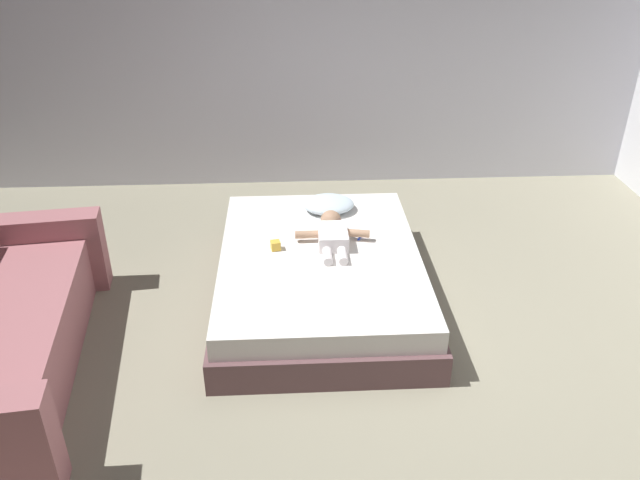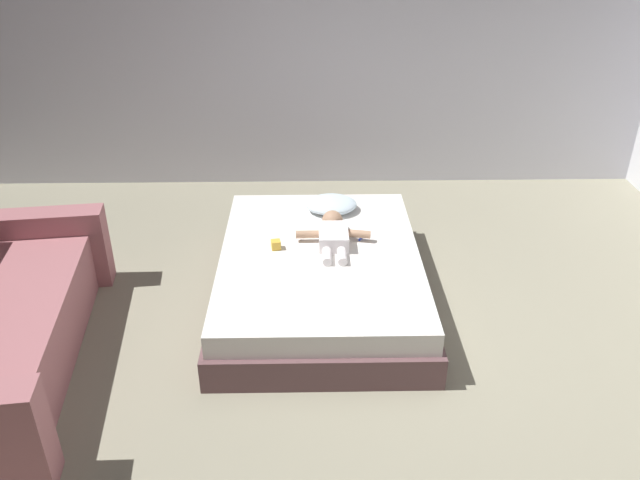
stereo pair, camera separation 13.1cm
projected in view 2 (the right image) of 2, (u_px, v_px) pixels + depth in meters
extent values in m
plane|color=gray|center=(362.00, 375.00, 3.90)|extent=(8.00, 8.00, 0.00)
cube|color=silver|center=(341.00, 46.00, 5.87)|extent=(8.00, 0.12, 2.66)
cube|color=brown|center=(320.00, 285.00, 4.58)|extent=(1.45, 1.99, 0.22)
cube|color=white|center=(320.00, 262.00, 4.48)|extent=(1.39, 1.91, 0.16)
ellipsoid|color=silver|center=(331.00, 204.00, 5.00)|extent=(0.40, 0.34, 0.11)
cube|color=white|center=(333.00, 237.00, 4.52)|extent=(0.21, 0.30, 0.11)
sphere|color=tan|center=(332.00, 221.00, 4.70)|extent=(0.16, 0.16, 0.16)
cylinder|color=tan|center=(308.00, 234.00, 4.56)|extent=(0.17, 0.06, 0.06)
cylinder|color=tan|center=(358.00, 234.00, 4.56)|extent=(0.18, 0.09, 0.06)
cylinder|color=white|center=(327.00, 256.00, 4.34)|extent=(0.06, 0.17, 0.06)
cylinder|color=white|center=(342.00, 256.00, 4.34)|extent=(0.06, 0.17, 0.06)
cube|color=blue|center=(362.00, 237.00, 4.63)|extent=(0.06, 0.11, 0.01)
cube|color=white|center=(365.00, 232.00, 4.68)|extent=(0.02, 0.03, 0.01)
cube|color=#A16267|center=(6.00, 337.00, 3.87)|extent=(0.95, 1.75, 0.44)
cube|color=#A16267|center=(41.00, 249.00, 4.64)|extent=(0.97, 0.31, 0.60)
cube|color=gold|center=(276.00, 245.00, 4.48)|extent=(0.08, 0.08, 0.06)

